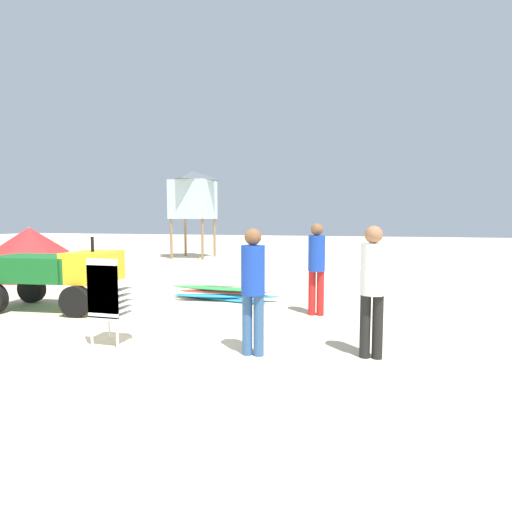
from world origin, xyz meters
name	(u,v)px	position (x,y,z in m)	size (l,w,h in m)	color
ground	(130,339)	(0.00, 0.00, 0.00)	(80.00, 80.00, 0.00)	beige
utility_cart	(57,271)	(-2.57, 1.49, 0.78)	(2.65, 1.49, 1.50)	#146023
stacked_plastic_chairs	(108,295)	(-0.10, -0.37, 0.74)	(0.48, 0.48, 1.29)	white
surfboard_pile	(221,292)	(0.35, 3.22, 0.19)	(2.65, 0.82, 0.40)	#268CCC
lifeguard_near_left	(253,283)	(2.05, -0.24, 1.00)	(0.32, 0.32, 1.73)	#33598C
lifeguard_near_center	(372,282)	(3.60, 0.06, 1.02)	(0.32, 0.32, 1.77)	black
lifeguard_near_right	(317,262)	(2.61, 2.34, 1.03)	(0.32, 0.32, 1.77)	red
lifeguard_tower	(193,195)	(-4.47, 12.77, 3.00)	(1.98, 1.98, 4.12)	olive
beach_umbrella_left	(30,240)	(-6.10, 4.50, 1.24)	(2.13, 2.13, 1.62)	beige
traffic_cone_near	(97,275)	(-3.84, 4.52, 0.28)	(0.39, 0.39, 0.55)	orange
cooler_box	(17,334)	(-1.34, -0.79, 0.20)	(0.52, 0.38, 0.40)	white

